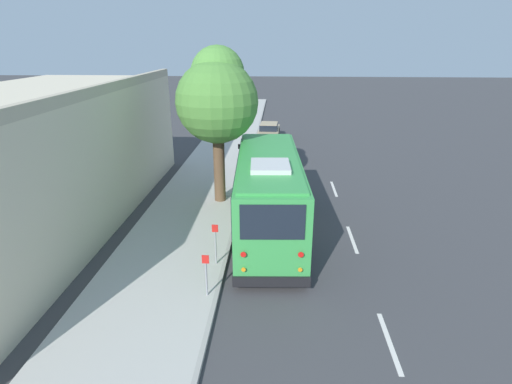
% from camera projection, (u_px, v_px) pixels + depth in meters
% --- Properties ---
extents(ground_plane, '(160.00, 160.00, 0.00)m').
position_uv_depth(ground_plane, '(283.00, 227.00, 17.52)').
color(ground_plane, '#3D3D3F').
extents(sidewalk_slab, '(80.00, 4.24, 0.15)m').
position_uv_depth(sidewalk_slab, '(186.00, 223.00, 17.72)').
color(sidewalk_slab, '#B2AFA8').
rests_on(sidewalk_slab, ground).
extents(curb_strip, '(80.00, 0.14, 0.15)m').
position_uv_depth(curb_strip, '(235.00, 224.00, 17.60)').
color(curb_strip, '#9D9A94').
rests_on(curb_strip, ground).
extents(shuttle_bus, '(9.10, 3.15, 3.51)m').
position_uv_depth(shuttle_bus, '(269.00, 191.00, 16.38)').
color(shuttle_bus, green).
rests_on(shuttle_bus, ground).
extents(parked_sedan_gray, '(4.20, 1.87, 1.26)m').
position_uv_depth(parked_sedan_gray, '(267.00, 149.00, 27.79)').
color(parked_sedan_gray, slate).
rests_on(parked_sedan_gray, ground).
extents(parked_sedan_tan, '(4.32, 1.83, 1.32)m').
position_uv_depth(parked_sedan_tan, '(269.00, 132.00, 33.07)').
color(parked_sedan_tan, tan).
rests_on(parked_sedan_tan, ground).
extents(street_tree, '(3.82, 3.82, 7.35)m').
position_uv_depth(street_tree, '(217.00, 97.00, 18.38)').
color(street_tree, brown).
rests_on(street_tree, sidewalk_slab).
extents(sign_post_near, '(0.06, 0.22, 1.42)m').
position_uv_depth(sign_post_near, '(206.00, 275.00, 12.29)').
color(sign_post_near, gray).
rests_on(sign_post_near, sidewalk_slab).
extents(sign_post_far, '(0.06, 0.22, 1.53)m').
position_uv_depth(sign_post_far, '(216.00, 244.00, 14.06)').
color(sign_post_far, gray).
rests_on(sign_post_far, sidewalk_slab).
extents(fire_hydrant, '(0.22, 0.22, 0.81)m').
position_uv_depth(fire_hydrant, '(241.00, 166.00, 24.16)').
color(fire_hydrant, red).
rests_on(fire_hydrant, sidewalk_slab).
extents(building_backdrop, '(19.51, 7.70, 6.06)m').
position_uv_depth(building_backdrop, '(21.00, 164.00, 16.62)').
color(building_backdrop, beige).
rests_on(building_backdrop, ground).
extents(lane_stripe_behind, '(2.40, 0.14, 0.01)m').
position_uv_depth(lane_stripe_behind, '(389.00, 342.00, 10.80)').
color(lane_stripe_behind, silver).
rests_on(lane_stripe_behind, ground).
extents(lane_stripe_mid, '(2.40, 0.14, 0.01)m').
position_uv_depth(lane_stripe_mid, '(352.00, 239.00, 16.40)').
color(lane_stripe_mid, silver).
rests_on(lane_stripe_mid, ground).
extents(lane_stripe_ahead, '(2.40, 0.14, 0.01)m').
position_uv_depth(lane_stripe_ahead, '(334.00, 189.00, 22.01)').
color(lane_stripe_ahead, silver).
rests_on(lane_stripe_ahead, ground).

